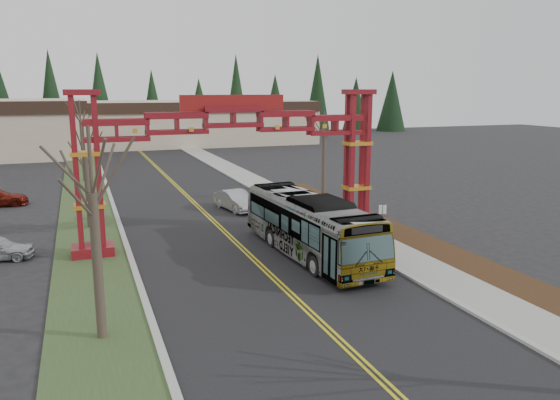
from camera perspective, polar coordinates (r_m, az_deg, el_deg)
name	(u,v)px	position (r m, az deg, el deg)	size (l,w,h in m)	color
road	(209,217)	(39.17, -7.47, -1.73)	(12.00, 110.00, 0.02)	black
lane_line_left	(207,216)	(39.14, -7.65, -1.72)	(0.12, 100.00, 0.01)	gold
lane_line_right	(210,216)	(39.19, -7.30, -1.69)	(0.12, 100.00, 0.01)	gold
curb_right	(289,209)	(40.90, 0.95, -0.97)	(0.30, 110.00, 0.15)	#AAAAA5
sidewalk_right	(307,208)	(41.44, 2.82, -0.82)	(2.60, 110.00, 0.14)	gray
landscape_strip	(465,262)	(30.25, 18.76, -6.12)	(2.60, 50.00, 0.12)	black
grass_median	(90,226)	(38.27, -19.24, -2.55)	(4.00, 110.00, 0.08)	#324A25
curb_left	(119,223)	(38.32, -16.48, -2.30)	(0.30, 110.00, 0.15)	#AAAAA5
gateway_arch	(233,141)	(31.49, -4.89, 6.14)	(18.20, 1.60, 8.90)	#5F0C14
retail_building_east	(193,122)	(94.14, -9.11, 8.06)	(38.00, 20.30, 7.00)	#BAAD8E
conifer_treeline	(126,103)	(104.61, -15.80, 9.74)	(116.10, 5.60, 13.00)	black
transit_bus	(310,226)	(29.49, 3.12, -2.71)	(2.81, 12.00, 3.34)	#94979A
silver_sedan	(236,200)	(40.85, -4.64, -0.05)	(1.59, 4.56, 1.50)	#A5A8AD
bare_tree_median_near	(92,194)	(19.86, -19.01, 0.59)	(3.50, 3.50, 7.69)	#382D26
bare_tree_median_mid	(85,155)	(37.04, -19.71, 4.43)	(3.03, 3.03, 6.80)	#382D26
bare_tree_median_far	(81,122)	(56.44, -20.11, 7.71)	(3.04, 3.04, 7.91)	#382D26
bare_tree_right_far	(324,137)	(43.70, 4.62, 6.56)	(3.02, 3.02, 7.20)	#382D26
street_sign	(382,214)	(33.82, 10.66, -1.46)	(0.43, 0.22, 2.00)	#3F3F44
barrel_south	(383,228)	(34.53, 10.67, -2.86)	(0.50, 0.50, 0.92)	red
barrel_mid	(352,212)	(38.49, 7.54, -1.20)	(0.55, 0.55, 1.02)	red
barrel_north	(341,209)	(39.33, 6.36, -0.92)	(0.53, 0.53, 0.99)	red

